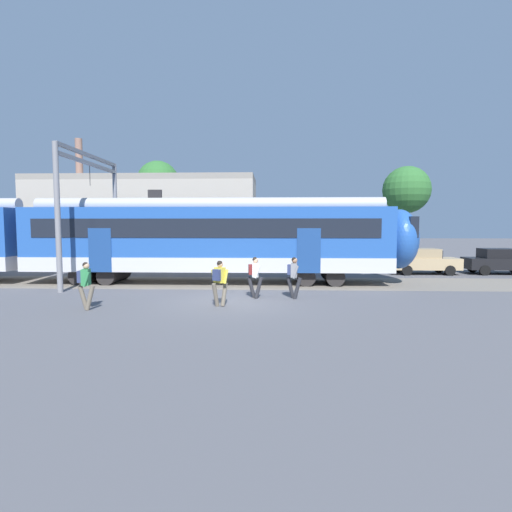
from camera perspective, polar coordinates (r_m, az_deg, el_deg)
The scene contains 12 objects.
ground_plane at distance 15.26m, azimuth -4.03°, elevation -6.66°, with size 160.00×160.00×0.00m, color #515156.
track_bed at distance 24.83m, azimuth -32.75°, elevation -3.07°, with size 80.00×4.40×0.01m, color slate.
pedestrian_green at distance 15.00m, azimuth -23.20°, elevation -3.36°, with size 0.67×0.54×1.67m.
pedestrian_yellow at distance 14.43m, azimuth -5.25°, elevation -3.32°, with size 0.66×0.57×1.67m.
pedestrian_white at distance 16.02m, azimuth -0.22°, elevation -2.54°, with size 0.67×0.54×1.67m.
pedestrian_grey at distance 16.01m, azimuth 5.37°, elevation -2.57°, with size 0.63×0.58×1.67m.
parked_car_tan at distance 26.14m, azimuth 22.77°, elevation -0.67°, with size 4.00×1.76×1.54m.
parked_car_black at distance 28.21m, azimuth 31.46°, elevation -0.63°, with size 4.07×1.89×1.54m.
catenary_gantry at distance 22.21m, azimuth -22.56°, elevation 7.63°, with size 0.24×6.64×6.53m.
background_building at distance 30.24m, azimuth -15.53°, elevation 4.74°, with size 15.92×5.00×9.20m.
street_tree_right at distance 33.52m, azimuth 20.71°, elevation 8.79°, with size 3.64×3.64×7.53m.
street_tree_left at distance 31.11m, azimuth -13.81°, elevation 10.12°, with size 3.12×3.12×7.73m.
Camera 1 is at (1.67, -14.88, 2.91)m, focal length 28.00 mm.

